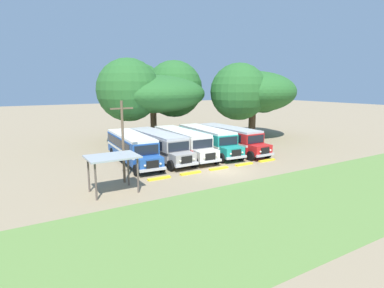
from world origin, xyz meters
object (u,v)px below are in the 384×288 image
utility_pole (123,139)px  waiting_shelter (112,159)px  parked_bus_slot_1 (158,144)px  parked_bus_slot_3 (207,139)px  secondary_tree (248,92)px  parked_bus_slot_0 (132,147)px  parked_bus_slot_2 (182,142)px  broad_shade_tree (151,91)px  parked_bus_slot_4 (230,138)px

utility_pole → waiting_shelter: bearing=-128.0°
parked_bus_slot_1 → utility_pole: size_ratio=1.67×
parked_bus_slot_3 → secondary_tree: (11.38, 6.28, 5.12)m
parked_bus_slot_0 → parked_bus_slot_2: (5.72, -0.09, 0.00)m
parked_bus_slot_3 → secondary_tree: size_ratio=0.78×
broad_shade_tree → utility_pole: 19.93m
parked_bus_slot_2 → broad_shade_tree: (1.34, 10.99, 5.28)m
parked_bus_slot_0 → parked_bus_slot_4: same height
parked_bus_slot_2 → broad_shade_tree: bearing=174.9°
parked_bus_slot_2 → broad_shade_tree: size_ratio=0.68×
parked_bus_slot_3 → waiting_shelter: size_ratio=3.03×
secondary_tree → utility_pole: secondary_tree is taller
parked_bus_slot_1 → parked_bus_slot_3: size_ratio=1.00×
secondary_tree → utility_pole: (-23.27, -12.21, -3.20)m
parked_bus_slot_0 → utility_pole: size_ratio=1.68×
waiting_shelter → parked_bus_slot_3: bearing=30.3°
parked_bus_slot_2 → broad_shade_tree: broad_shade_tree is taller
utility_pole → waiting_shelter: (-1.46, -1.87, -1.04)m
parked_bus_slot_1 → utility_pole: utility_pole is taller
parked_bus_slot_2 → utility_pole: utility_pole is taller
parked_bus_slot_0 → parked_bus_slot_3: bearing=92.6°
broad_shade_tree → waiting_shelter: 22.44m
parked_bus_slot_2 → parked_bus_slot_3: 3.25m
parked_bus_slot_1 → parked_bus_slot_4: bearing=84.0°
parked_bus_slot_0 → parked_bus_slot_2: 5.73m
parked_bus_slot_1 → broad_shade_tree: 12.87m
parked_bus_slot_2 → waiting_shelter: 12.80m
parked_bus_slot_2 → secondary_tree: 16.72m
parked_bus_slot_0 → secondary_tree: size_ratio=0.78×
parked_bus_slot_1 → waiting_shelter: 10.70m
parked_bus_slot_1 → parked_bus_slot_2: bearing=87.8°
broad_shade_tree → secondary_tree: 14.09m
parked_bus_slot_4 → utility_pole: 15.71m
parked_bus_slot_1 → parked_bus_slot_4: size_ratio=1.00×
parked_bus_slot_1 → utility_pole: 8.52m
parked_bus_slot_2 → utility_pole: bearing=-53.7°
parked_bus_slot_1 → parked_bus_slot_0: bearing=-92.6°
parked_bus_slot_4 → broad_shade_tree: broad_shade_tree is taller
utility_pole → waiting_shelter: utility_pole is taller
parked_bus_slot_4 → utility_pole: utility_pole is taller
parked_bus_slot_0 → waiting_shelter: bearing=-25.8°
parked_bus_slot_4 → utility_pole: (-14.68, -5.26, 1.91)m
parked_bus_slot_1 → secondary_tree: size_ratio=0.77×
parked_bus_slot_1 → utility_pole: bearing=-45.5°
parked_bus_slot_0 → secondary_tree: bearing=110.1°
parked_bus_slot_4 → waiting_shelter: parked_bus_slot_4 is taller
parked_bus_slot_0 → parked_bus_slot_2: size_ratio=1.00×
parked_bus_slot_0 → broad_shade_tree: broad_shade_tree is taller
parked_bus_slot_1 → parked_bus_slot_2: 2.88m
parked_bus_slot_0 → secondary_tree: secondary_tree is taller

